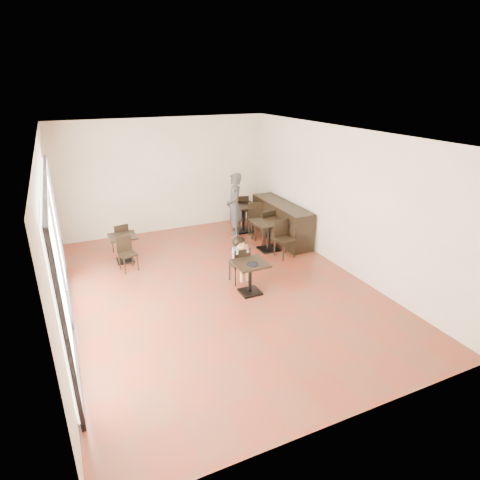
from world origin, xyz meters
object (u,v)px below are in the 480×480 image
chair_back_a (240,210)px  chair_back_b (257,221)px  adult_patron (235,206)px  cafe_table_left (124,248)px  chair_left_b (128,254)px  chair_mid_b (285,239)px  chair_left_a (120,238)px  child_chair (239,264)px  chair_mid_a (264,226)px  child_table (250,278)px  cafe_table_mid (269,236)px  child (239,260)px  cafe_table_back (243,218)px

chair_back_a → chair_back_b: same height
adult_patron → cafe_table_left: adult_patron is taller
cafe_table_left → chair_left_b: chair_left_b is taller
chair_mid_b → chair_left_a: bearing=144.1°
child_chair → chair_mid_a: (1.58, 1.85, 0.05)m
child_table → cafe_table_left: size_ratio=1.03×
child_table → chair_back_b: bearing=60.9°
chair_mid_b → chair_left_a: 4.15m
child_table → adult_patron: 3.30m
child_table → child_chair: bearing=90.0°
child_table → cafe_table_mid: (1.43, 1.85, 0.04)m
chair_back_a → child_chair: bearing=79.5°
adult_patron → chair_back_a: adult_patron is taller
chair_left_a → chair_back_b: size_ratio=0.84×
child → cafe_table_mid: bearing=42.3°
cafe_table_left → chair_mid_b: 3.93m
cafe_table_left → child_table: bearing=-51.9°
cafe_table_mid → chair_mid_b: size_ratio=0.83×
child_table → child_chair: child_chair is taller
child_table → chair_mid_b: bearing=39.4°
child_table → cafe_table_mid: 2.34m
child_chair → chair_mid_b: bearing=-154.7°
chair_mid_a → chair_mid_b: 1.10m
chair_back_a → chair_left_b: bearing=40.7°
chair_mid_a → child: bearing=41.2°
chair_mid_b → cafe_table_mid: bearing=97.6°
child → chair_back_b: bearing=55.4°
child_table → chair_mid_a: (1.58, 2.40, 0.12)m
child_table → adult_patron: adult_patron is taller
chair_left_a → cafe_table_left: bearing=76.6°
child → chair_back_a: bearing=65.0°
child → adult_patron: 2.76m
cafe_table_mid → chair_back_a: chair_back_a is taller
chair_mid_b → chair_left_b: (-3.68, 0.83, -0.06)m
adult_patron → chair_back_b: adult_patron is taller
child → chair_back_a: (1.58, 3.39, -0.05)m
cafe_table_back → chair_back_a: chair_back_a is taller
child_chair → chair_left_b: child_chair is taller
child_chair → chair_mid_a: size_ratio=0.89×
adult_patron → chair_back_a: bearing=160.9°
adult_patron → chair_mid_a: size_ratio=1.95×
chair_mid_a → chair_left_b: size_ratio=1.16×
child_chair → chair_mid_a: chair_mid_a is taller
adult_patron → child_chair: bearing=-7.3°
cafe_table_mid → chair_left_a: bearing=158.7°
cafe_table_left → cafe_table_back: bearing=11.4°
cafe_table_left → adult_patron: bearing=7.5°
chair_mid_b → cafe_table_left: bearing=151.2°
chair_left_a → chair_back_b: (3.68, -0.39, 0.07)m
child → chair_back_a: 3.74m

